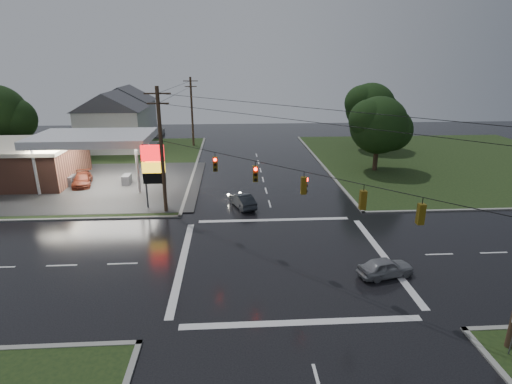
{
  "coord_description": "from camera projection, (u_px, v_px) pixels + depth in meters",
  "views": [
    {
      "loc": [
        -3.48,
        -24.44,
        13.14
      ],
      "look_at": [
        -1.63,
        5.68,
        3.0
      ],
      "focal_mm": 28.0,
      "sensor_mm": 36.0,
      "label": 1
    }
  ],
  "objects": [
    {
      "name": "car_crossing",
      "position": [
        386.0,
        267.0,
        25.19
      ],
      "size": [
        3.8,
        2.23,
        1.22
      ],
      "primitive_type": "imported",
      "rotation": [
        0.0,
        0.0,
        1.81
      ],
      "color": "gray",
      "rests_on": "ground"
    },
    {
      "name": "car_north",
      "position": [
        242.0,
        200.0,
        36.93
      ],
      "size": [
        2.62,
        4.16,
        1.29
      ],
      "primitive_type": "imported",
      "rotation": [
        0.0,
        0.0,
        3.49
      ],
      "color": "black",
      "rests_on": "ground"
    },
    {
      "name": "house_far",
      "position": [
        126.0,
        110.0,
        70.24
      ],
      "size": [
        11.05,
        8.48,
        8.6
      ],
      "color": "silver",
      "rests_on": "ground"
    },
    {
      "name": "traffic_signals",
      "position": [
        287.0,
        168.0,
        25.43
      ],
      "size": [
        26.87,
        26.87,
        1.47
      ],
      "color": "black",
      "rests_on": "ground"
    },
    {
      "name": "pylon_sign",
      "position": [
        153.0,
        166.0,
        35.56
      ],
      "size": [
        2.0,
        0.35,
        6.0
      ],
      "color": "#59595E",
      "rests_on": "ground"
    },
    {
      "name": "utility_pole_n",
      "position": [
        192.0,
        111.0,
        61.17
      ],
      "size": [
        2.2,
        0.32,
        10.5
      ],
      "color": "#382619",
      "rests_on": "ground"
    },
    {
      "name": "house_near",
      "position": [
        113.0,
        120.0,
        58.95
      ],
      "size": [
        11.05,
        8.48,
        8.6
      ],
      "color": "silver",
      "rests_on": "ground"
    },
    {
      "name": "grass_nw",
      "position": [
        55.0,
        167.0,
        50.58
      ],
      "size": [
        36.0,
        36.0,
        0.08
      ],
      "primitive_type": "cube",
      "color": "black",
      "rests_on": "ground"
    },
    {
      "name": "gas_station",
      "position": [
        30.0,
        160.0,
        43.84
      ],
      "size": [
        26.2,
        18.0,
        5.6
      ],
      "color": "#2D2D2D",
      "rests_on": "ground"
    },
    {
      "name": "tree_ne_far",
      "position": [
        371.0,
        108.0,
        58.7
      ],
      "size": [
        8.46,
        7.2,
        9.8
      ],
      "color": "black",
      "rests_on": "ground"
    },
    {
      "name": "utility_pole_nw",
      "position": [
        162.0,
        150.0,
        34.12
      ],
      "size": [
        2.2,
        0.32,
        11.0
      ],
      "color": "#382619",
      "rests_on": "ground"
    },
    {
      "name": "tree_ne_near",
      "position": [
        380.0,
        125.0,
        47.37
      ],
      "size": [
        7.99,
        6.8,
        8.98
      ],
      "color": "black",
      "rests_on": "ground"
    },
    {
      "name": "ground",
      "position": [
        285.0,
        259.0,
        27.51
      ],
      "size": [
        120.0,
        120.0,
        0.0
      ],
      "primitive_type": "plane",
      "color": "black",
      "rests_on": "ground"
    },
    {
      "name": "grass_ne",
      "position": [
        452.0,
        161.0,
        53.61
      ],
      "size": [
        36.0,
        36.0,
        0.08
      ],
      "primitive_type": "cube",
      "color": "black",
      "rests_on": "ground"
    },
    {
      "name": "car_pump",
      "position": [
        82.0,
        180.0,
        43.23
      ],
      "size": [
        2.8,
        4.8,
        1.31
      ],
      "primitive_type": "imported",
      "rotation": [
        0.0,
        0.0,
        0.23
      ],
      "color": "#582014",
      "rests_on": "ground"
    }
  ]
}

